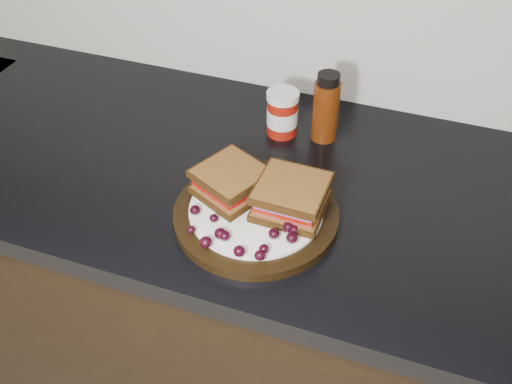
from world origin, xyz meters
TOP-DOWN VIEW (x-y plane):
  - base_cabinets at (0.00, 1.70)m, footprint 3.96×0.58m
  - countertop at (0.00, 1.70)m, footprint 3.98×0.60m
  - plate at (-0.07, 1.59)m, footprint 0.28×0.28m
  - sandwich_left at (-0.12, 1.61)m, footprint 0.14×0.14m
  - sandwich_right at (-0.02, 1.61)m, footprint 0.12×0.12m
  - grape_0 at (-0.16, 1.54)m, footprint 0.02×0.02m
  - grape_1 at (-0.13, 1.54)m, footprint 0.01×0.01m
  - grape_2 at (-0.15, 1.50)m, footprint 0.01×0.01m
  - grape_3 at (-0.12, 1.48)m, footprint 0.02×0.02m
  - grape_4 at (-0.10, 1.51)m, footprint 0.02×0.02m
  - grape_5 at (-0.09, 1.50)m, footprint 0.02×0.02m
  - grape_6 at (-0.06, 1.48)m, footprint 0.02×0.02m
  - grape_7 at (-0.03, 1.48)m, footprint 0.02×0.02m
  - grape_8 at (-0.03, 1.50)m, footprint 0.02×0.02m
  - grape_9 at (-0.02, 1.53)m, footprint 0.02×0.02m
  - grape_10 at (0.01, 1.54)m, footprint 0.02×0.02m
  - grape_11 at (-0.00, 1.56)m, footprint 0.02×0.02m
  - grape_12 at (0.01, 1.55)m, footprint 0.02×0.02m
  - grape_13 at (0.01, 1.61)m, footprint 0.02×0.02m
  - grape_14 at (0.01, 1.61)m, footprint 0.02×0.02m
  - grape_15 at (-0.02, 1.62)m, footprint 0.02×0.02m
  - grape_16 at (-0.11, 1.65)m, footprint 0.02×0.02m
  - grape_17 at (-0.12, 1.63)m, footprint 0.02×0.02m
  - grape_18 at (-0.14, 1.62)m, footprint 0.02×0.02m
  - grape_19 at (-0.14, 1.62)m, footprint 0.02×0.02m
  - grape_20 at (-0.13, 1.58)m, footprint 0.02×0.02m
  - grape_21 at (-0.14, 1.57)m, footprint 0.01×0.01m
  - grape_22 at (-0.12, 1.62)m, footprint 0.02×0.02m
  - grape_23 at (-0.16, 1.62)m, footprint 0.02×0.02m
  - grape_24 at (-0.14, 1.60)m, footprint 0.02×0.02m
  - condiment_jar at (-0.11, 1.84)m, footprint 0.08×0.08m
  - oil_bottle at (-0.02, 1.85)m, footprint 0.07×0.07m

SIDE VIEW (x-z plane):
  - base_cabinets at x=0.00m, z-range 0.00..0.86m
  - countertop at x=0.00m, z-range 0.86..0.90m
  - plate at x=-0.07m, z-range 0.90..0.92m
  - grape_2 at x=-0.15m, z-range 0.92..0.94m
  - grape_21 at x=-0.14m, z-range 0.92..0.94m
  - grape_1 at x=-0.13m, z-range 0.92..0.94m
  - grape_8 at x=-0.03m, z-range 0.92..0.94m
  - grape_24 at x=-0.14m, z-range 0.92..0.94m
  - grape_15 at x=-0.02m, z-range 0.92..0.94m
  - grape_12 at x=0.01m, z-range 0.92..0.94m
  - grape_7 at x=-0.03m, z-range 0.92..0.94m
  - grape_23 at x=-0.16m, z-range 0.92..0.94m
  - grape_22 at x=-0.12m, z-range 0.92..0.94m
  - grape_0 at x=-0.16m, z-range 0.92..0.94m
  - grape_17 at x=-0.12m, z-range 0.92..0.94m
  - grape_5 at x=-0.09m, z-range 0.92..0.94m
  - grape_16 at x=-0.11m, z-range 0.92..0.94m
  - grape_14 at x=0.01m, z-range 0.92..0.94m
  - grape_9 at x=-0.02m, z-range 0.92..0.94m
  - grape_10 at x=0.01m, z-range 0.92..0.94m
  - grape_6 at x=-0.06m, z-range 0.92..0.94m
  - grape_13 at x=0.01m, z-range 0.92..0.94m
  - grape_4 at x=-0.10m, z-range 0.92..0.94m
  - grape_11 at x=0.00m, z-range 0.92..0.94m
  - grape_19 at x=-0.14m, z-range 0.92..0.94m
  - grape_3 at x=-0.12m, z-range 0.92..0.94m
  - grape_20 at x=-0.13m, z-range 0.92..0.94m
  - grape_18 at x=-0.14m, z-range 0.92..0.94m
  - condiment_jar at x=-0.11m, z-range 0.90..0.99m
  - sandwich_left at x=-0.12m, z-range 0.92..0.97m
  - sandwich_right at x=-0.02m, z-range 0.92..0.98m
  - oil_bottle at x=-0.02m, z-range 0.90..1.04m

